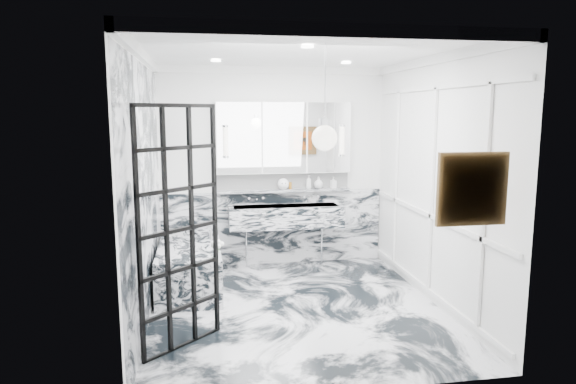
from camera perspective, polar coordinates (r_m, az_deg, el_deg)
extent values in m
plane|color=silver|center=(5.92, 0.81, -12.71)|extent=(3.60, 3.60, 0.00)
plane|color=white|center=(5.54, 0.87, 15.32)|extent=(3.60, 3.60, 0.00)
plane|color=white|center=(7.32, -1.71, 2.78)|extent=(3.60, 0.00, 3.60)
plane|color=white|center=(3.83, 5.71, -2.93)|extent=(3.60, 0.00, 3.60)
plane|color=white|center=(5.50, -15.78, 0.40)|extent=(0.00, 3.60, 3.60)
plane|color=white|center=(6.05, 15.91, 1.15)|extent=(0.00, 3.60, 3.60)
cube|color=silver|center=(7.44, -1.65, -3.95)|extent=(3.18, 0.05, 1.05)
cube|color=silver|center=(5.51, -15.60, -0.21)|extent=(0.02, 3.56, 2.68)
cube|color=white|center=(6.06, 15.70, 0.21)|extent=(0.03, 3.40, 2.30)
imported|color=#8C5919|center=(7.35, 2.32, 1.12)|extent=(0.10, 0.10, 0.19)
imported|color=#4C4C51|center=(7.43, 5.05, 1.07)|extent=(0.09, 0.09, 0.16)
imported|color=silver|center=(7.38, 3.41, 1.05)|extent=(0.17, 0.17, 0.17)
sphere|color=white|center=(7.28, -0.55, 0.89)|extent=(0.17, 0.17, 0.17)
cylinder|color=#8C5919|center=(7.30, 0.25, 0.72)|extent=(0.04, 0.04, 0.10)
cylinder|color=silver|center=(5.73, -7.88, -7.10)|extent=(0.08, 0.08, 0.12)
cube|color=#BB3F13|center=(4.24, 19.79, 0.32)|extent=(0.48, 0.05, 0.48)
sphere|color=white|center=(4.41, 4.08, 5.99)|extent=(0.22, 0.22, 0.22)
cube|color=silver|center=(7.21, -0.24, -2.70)|extent=(1.60, 0.45, 0.30)
cube|color=silver|center=(7.31, -0.45, 0.17)|extent=(1.90, 0.14, 0.04)
cube|color=white|center=(7.35, -0.53, 1.28)|extent=(1.90, 0.03, 0.23)
cube|color=white|center=(7.24, -0.46, 6.05)|extent=(1.90, 0.16, 1.00)
cylinder|color=white|center=(7.06, -6.95, 5.59)|extent=(0.07, 0.07, 0.40)
cylinder|color=white|center=(7.32, 6.04, 5.72)|extent=(0.07, 0.07, 0.40)
cube|color=silver|center=(6.59, -10.83, -8.06)|extent=(0.75, 1.65, 0.55)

